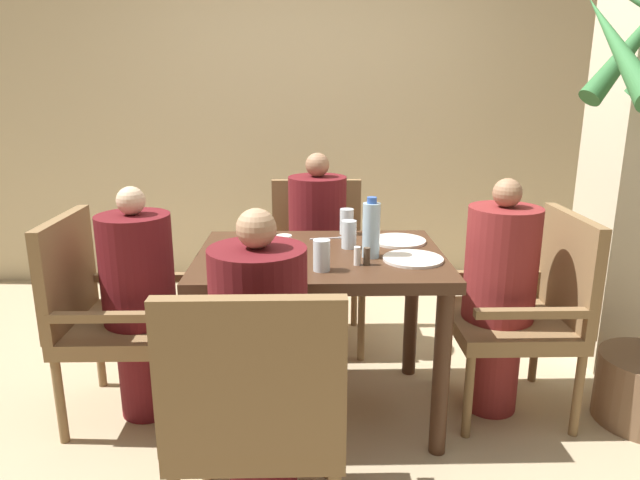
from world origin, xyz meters
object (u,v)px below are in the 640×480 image
at_px(chair_far_side, 317,256).
at_px(bowl_small, 262,231).
at_px(glass_tall_far, 347,222).
at_px(diner_in_near_chair, 260,366).
at_px(glass_tall_near, 349,234).
at_px(diner_in_right_chair, 498,295).
at_px(chair_near_corner, 257,407).
at_px(plate_main_left, 399,241).
at_px(water_bottle, 371,229).
at_px(teacup_with_saucer, 284,243).
at_px(chair_left_side, 108,310).
at_px(diner_in_far_chair, 317,251).
at_px(diner_in_left_chair, 140,301).
at_px(glass_tall_mid, 321,255).
at_px(chair_right_side, 529,306).
at_px(plate_main_right, 413,259).

height_order(chair_far_side, bowl_small, chair_far_side).
relative_size(chair_far_side, glass_tall_far, 7.39).
relative_size(diner_in_near_chair, glass_tall_near, 8.79).
xyz_separation_m(glass_tall_near, glass_tall_far, (0.01, 0.25, 0.00)).
bearing_deg(diner_in_near_chair, glass_tall_near, 65.17).
relative_size(diner_in_right_chair, chair_near_corner, 1.17).
relative_size(chair_near_corner, plate_main_left, 3.67).
bearing_deg(water_bottle, diner_in_right_chair, 5.60).
xyz_separation_m(teacup_with_saucer, glass_tall_far, (0.30, 0.26, 0.04)).
bearing_deg(diner_in_near_chair, chair_left_side, 137.80).
xyz_separation_m(diner_in_far_chair, teacup_with_saucer, (-0.16, -0.59, 0.21)).
height_order(diner_in_right_chair, glass_tall_far, diner_in_right_chair).
bearing_deg(glass_tall_near, diner_in_left_chair, -174.86).
bearing_deg(water_bottle, glass_tall_mid, -140.33).
xyz_separation_m(diner_in_far_chair, chair_right_side, (0.96, -0.67, -0.07)).
height_order(chair_right_side, glass_tall_near, chair_right_side).
bearing_deg(water_bottle, diner_in_near_chair, -125.29).
height_order(chair_left_side, glass_tall_far, chair_left_side).
distance_m(chair_near_corner, bowl_small, 1.17).
height_order(chair_left_side, bowl_small, chair_left_side).
xyz_separation_m(diner_in_left_chair, diner_in_far_chair, (0.81, 0.67, 0.03)).
distance_m(diner_in_left_chair, teacup_with_saucer, 0.70).
height_order(chair_left_side, chair_near_corner, same).
bearing_deg(glass_tall_far, diner_in_right_chair, -26.58).
distance_m(chair_far_side, glass_tall_far, 0.60).
distance_m(chair_near_corner, glass_tall_near, 1.02).
distance_m(plate_main_left, teacup_with_saucer, 0.55).
relative_size(chair_right_side, bowl_small, 7.42).
xyz_separation_m(chair_left_side, plate_main_right, (1.35, -0.11, 0.26)).
bearing_deg(bowl_small, plate_main_left, -11.84).
distance_m(diner_in_left_chair, glass_tall_mid, 0.89).
height_order(diner_in_left_chair, teacup_with_saucer, diner_in_left_chair).
bearing_deg(bowl_small, glass_tall_far, 2.35).
relative_size(chair_left_side, chair_right_side, 1.00).
bearing_deg(glass_tall_far, diner_in_left_chair, -160.52).
bearing_deg(chair_far_side, bowl_small, -119.51).
relative_size(teacup_with_saucer, glass_tall_mid, 0.89).
distance_m(diner_in_left_chair, chair_far_side, 1.15).
bearing_deg(teacup_with_saucer, plate_main_left, 11.06).
height_order(diner_in_right_chair, glass_tall_near, diner_in_right_chair).
bearing_deg(teacup_with_saucer, chair_left_side, -174.57).
relative_size(plate_main_right, glass_tall_far, 2.01).
bearing_deg(chair_near_corner, diner_in_right_chair, 38.49).
distance_m(diner_in_near_chair, glass_tall_near, 0.87).
relative_size(bowl_small, glass_tall_mid, 1.00).
relative_size(diner_in_left_chair, plate_main_left, 4.19).
bearing_deg(plate_main_right, diner_in_left_chair, 174.67).
relative_size(bowl_small, glass_tall_near, 1.00).
height_order(chair_right_side, glass_tall_far, chair_right_side).
relative_size(diner_in_right_chair, bowl_small, 8.70).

